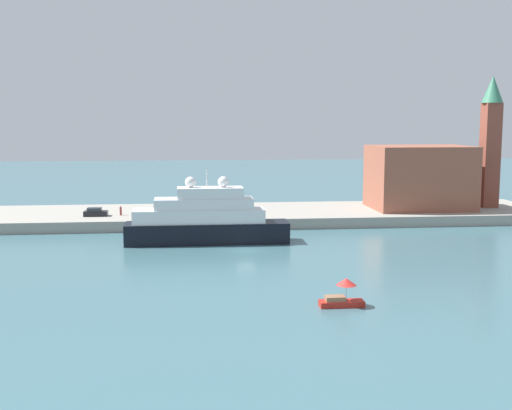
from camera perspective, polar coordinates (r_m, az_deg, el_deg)
ground at (r=86.79m, az=-0.91°, el=-4.06°), size 400.00×400.00×0.00m
quay_dock at (r=112.81m, az=-2.13°, el=-0.93°), size 110.00×21.30×1.76m
large_yacht at (r=92.07m, az=-4.53°, el=-1.38°), size 23.14×4.96×10.54m
small_motorboat at (r=61.70m, az=7.62°, el=-7.89°), size 4.19×1.90×2.70m
harbor_building at (r=118.48m, az=14.25°, el=2.39°), size 16.99×12.94×11.14m
bell_tower at (r=123.69m, az=20.01°, el=5.78°), size 3.74×3.74×23.49m
parked_car at (r=109.19m, az=-13.98°, el=-0.64°), size 3.82×1.89×1.40m
person_figure at (r=109.21m, az=-11.86°, el=-0.51°), size 0.36×0.36×1.58m
mooring_bollard at (r=103.03m, az=-2.04°, el=-1.02°), size 0.44×0.44×0.77m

